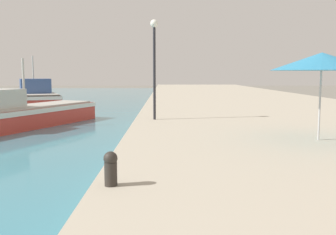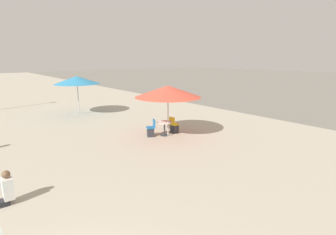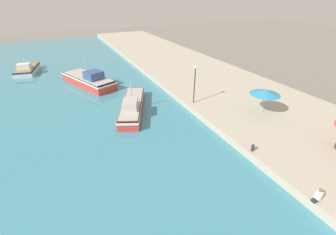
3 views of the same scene
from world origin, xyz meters
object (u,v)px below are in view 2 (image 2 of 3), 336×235
Objects in this scene: cafe_umbrella_pink at (168,91)px; cafe_table at (164,126)px; person_at_quay at (6,190)px; cafe_chair_right at (151,130)px; cafe_chair_left at (174,127)px; cafe_umbrella_white at (77,80)px.

cafe_table is at bearing 112.08° from cafe_umbrella_pink.
cafe_umbrella_pink is 8.20m from person_at_quay.
cafe_chair_right is 0.91× the size of person_at_quay.
cafe_umbrella_pink reaches higher than cafe_table.
cafe_umbrella_pink is 3.40× the size of person_at_quay.
cafe_umbrella_white is at bearing -169.20° from cafe_chair_left.
person_at_quay is (-6.89, -2.82, 0.11)m from cafe_chair_right.
cafe_chair_right is at bearing 22.29° from person_at_quay.
cafe_table is at bearing 18.46° from person_at_quay.
cafe_chair_left is (2.27, -8.04, -2.16)m from cafe_umbrella_white.
cafe_chair_left is at bearing 4.97° from cafe_table.
person_at_quay is (-7.63, -2.32, -1.92)m from cafe_umbrella_pink.
person_at_quay is (-7.55, -2.52, -0.10)m from cafe_table.
cafe_chair_right is (-0.66, 0.30, -0.21)m from cafe_table.
cafe_umbrella_pink is 1.07× the size of cafe_umbrella_white.
cafe_umbrella_white reaches higher than cafe_umbrella_pink.
person_at_quay is at bearing -77.62° from cafe_chair_left.
cafe_umbrella_white is 8.14m from cafe_chair_right.
cafe_umbrella_pink is 8.46m from cafe_umbrella_white.
cafe_umbrella_white is 12.37m from person_at_quay.
cafe_table is at bearing -90.00° from cafe_chair_right.
cafe_umbrella_pink reaches higher than cafe_chair_right.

